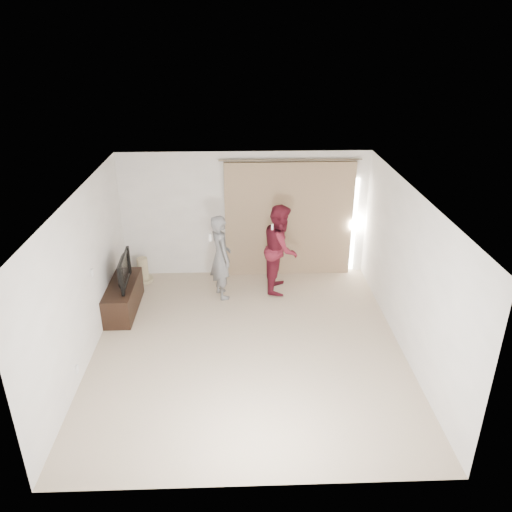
# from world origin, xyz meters

# --- Properties ---
(floor) EXTENTS (5.50, 5.50, 0.00)m
(floor) POSITION_xyz_m (0.00, 0.00, 0.00)
(floor) COLOR tan
(floor) RESTS_ON ground
(wall_back) EXTENTS (5.00, 0.04, 2.60)m
(wall_back) POSITION_xyz_m (0.00, 2.75, 1.30)
(wall_back) COLOR white
(wall_back) RESTS_ON ground
(wall_left) EXTENTS (0.04, 5.50, 2.60)m
(wall_left) POSITION_xyz_m (-2.50, -0.00, 1.30)
(wall_left) COLOR white
(wall_left) RESTS_ON ground
(ceiling) EXTENTS (5.00, 5.50, 0.01)m
(ceiling) POSITION_xyz_m (0.00, 0.00, 2.60)
(ceiling) COLOR silver
(ceiling) RESTS_ON wall_back
(curtain) EXTENTS (2.80, 0.11, 2.46)m
(curtain) POSITION_xyz_m (0.91, 2.68, 1.20)
(curtain) COLOR #9A7E5E
(curtain) RESTS_ON ground
(tv_console) EXTENTS (0.49, 1.41, 0.54)m
(tv_console) POSITION_xyz_m (-2.27, 1.25, 0.27)
(tv_console) COLOR black
(tv_console) RESTS_ON ground
(tv) EXTENTS (0.18, 0.95, 0.55)m
(tv) POSITION_xyz_m (-2.27, 1.25, 0.81)
(tv) COLOR black
(tv) RESTS_ON tv_console
(scratching_post) EXTENTS (0.39, 0.39, 0.52)m
(scratching_post) POSITION_xyz_m (-2.10, 2.40, 0.21)
(scratching_post) COLOR tan
(scratching_post) RESTS_ON ground
(person_man) EXTENTS (0.59, 0.71, 1.66)m
(person_man) POSITION_xyz_m (-0.47, 1.73, 0.83)
(person_man) COLOR slate
(person_man) RESTS_ON ground
(person_woman) EXTENTS (0.79, 0.95, 1.76)m
(person_woman) POSITION_xyz_m (0.69, 1.99, 0.88)
(person_woman) COLOR maroon
(person_woman) RESTS_ON ground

